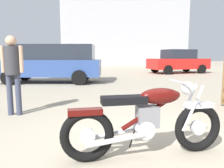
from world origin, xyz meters
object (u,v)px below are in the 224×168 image
at_px(vintage_motorcycle, 147,121).
at_px(silver_sedan_mid, 178,61).
at_px(bystander, 12,67).
at_px(white_estate_far, 52,62).

bearing_deg(vintage_motorcycle, silver_sedan_mid, 60.03).
bearing_deg(silver_sedan_mid, vintage_motorcycle, -126.29).
relative_size(vintage_motorcycle, bystander, 1.25).
distance_m(vintage_motorcycle, white_estate_far, 8.10).
distance_m(bystander, white_estate_far, 5.57).
height_order(bystander, white_estate_far, white_estate_far).
bearing_deg(bystander, white_estate_far, -172.63).
relative_size(bystander, silver_sedan_mid, 0.38).
bearing_deg(silver_sedan_mid, white_estate_far, -161.87).
bearing_deg(bystander, silver_sedan_mid, 148.21).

